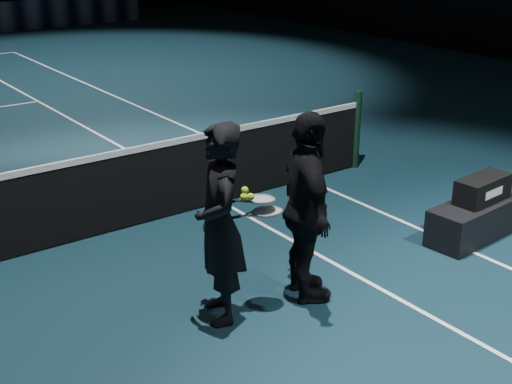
# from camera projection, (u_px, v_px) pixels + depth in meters

# --- Properties ---
(net_post_right) EXTENTS (0.10, 0.10, 1.10)m
(net_post_right) POSITION_uv_depth(u_px,v_px,m) (357.00, 130.00, 10.01)
(net_post_right) COLOR black
(net_post_right) RESTS_ON floor
(player_bench) EXTENTS (1.43, 0.58, 0.42)m
(player_bench) POSITION_uv_depth(u_px,v_px,m) (479.00, 218.00, 7.96)
(player_bench) COLOR black
(player_bench) RESTS_ON floor
(racket_bag) EXTENTS (0.72, 0.35, 0.28)m
(racket_bag) POSITION_uv_depth(u_px,v_px,m) (483.00, 189.00, 7.83)
(racket_bag) COLOR black
(racket_bag) RESTS_ON player_bench
(bag_signature) EXTENTS (0.33, 0.03, 0.09)m
(bag_signature) POSITION_uv_depth(u_px,v_px,m) (494.00, 193.00, 7.72)
(bag_signature) COLOR white
(bag_signature) RESTS_ON racket_bag
(player_a) EXTENTS (0.65, 0.77, 1.80)m
(player_a) POSITION_uv_depth(u_px,v_px,m) (220.00, 224.00, 6.10)
(player_a) COLOR black
(player_a) RESTS_ON floor
(player_b) EXTENTS (0.82, 1.14, 1.80)m
(player_b) POSITION_uv_depth(u_px,v_px,m) (307.00, 209.00, 6.43)
(player_b) COLOR black
(player_b) RESTS_ON floor
(racket_lower) EXTENTS (0.71, 0.35, 0.03)m
(racket_lower) POSITION_uv_depth(u_px,v_px,m) (267.00, 212.00, 6.26)
(racket_lower) COLOR black
(racket_lower) RESTS_ON player_a
(racket_upper) EXTENTS (0.70, 0.31, 0.10)m
(racket_upper) POSITION_uv_depth(u_px,v_px,m) (260.00, 199.00, 6.23)
(racket_upper) COLOR black
(racket_upper) RESTS_ON player_b
(tennis_balls) EXTENTS (0.12, 0.10, 0.12)m
(tennis_balls) POSITION_uv_depth(u_px,v_px,m) (247.00, 195.00, 6.12)
(tennis_balls) COLOR #BDE12F
(tennis_balls) RESTS_ON racket_upper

